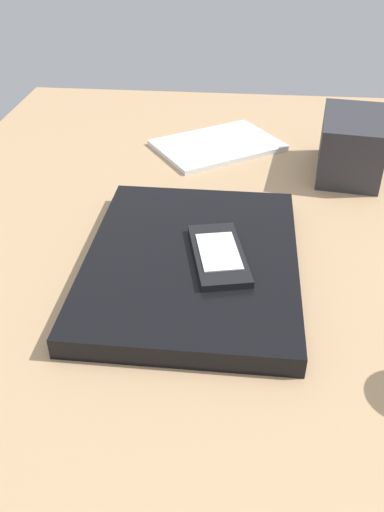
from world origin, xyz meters
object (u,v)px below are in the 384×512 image
(notepad, at_px, (218,145))
(desk_organizer, at_px, (351,145))
(cell_phone_on_laptop, at_px, (219,254))
(laptop_closed, at_px, (192,262))

(notepad, xyz_separation_m, desk_organizer, (0.07, 0.20, 0.04))
(cell_phone_on_laptop, distance_m, desk_organizer, 0.34)
(desk_organizer, bearing_deg, notepad, -101.70)
(cell_phone_on_laptop, xyz_separation_m, desk_organizer, (-0.28, 0.18, 0.02))
(laptop_closed, xyz_separation_m, cell_phone_on_laptop, (0.01, 0.03, 0.02))
(cell_phone_on_laptop, bearing_deg, laptop_closed, -100.44)
(laptop_closed, bearing_deg, cell_phone_on_laptop, 79.92)
(notepad, relative_size, desk_organizer, 1.35)
(cell_phone_on_laptop, xyz_separation_m, notepad, (-0.35, -0.02, -0.02))
(cell_phone_on_laptop, distance_m, notepad, 0.36)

